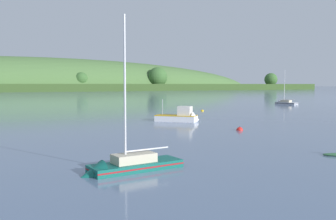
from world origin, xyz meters
name	(u,v)px	position (x,y,z in m)	size (l,w,h in m)	color
far_shoreline_hill	(39,91)	(-0.25, 267.81, 0.30)	(468.22, 96.63, 47.45)	#314A21
sailboat_near_mooring	(284,103)	(37.43, 64.64, 0.20)	(3.03, 6.17, 8.99)	#ADB2BC
sailboat_midwater_white	(125,170)	(-18.20, 15.07, 0.08)	(6.18, 2.59, 9.47)	#0F564C
fishing_boat_moored	(181,118)	(-3.24, 38.35, 0.48)	(5.61, 5.36, 3.56)	white
mooring_buoy_foreground	(240,130)	(-1.69, 27.58, 0.00)	(0.69, 0.69, 0.77)	red
mooring_buoy_off_fishing_boat	(202,111)	(8.50, 53.33, 0.00)	(0.54, 0.54, 0.62)	yellow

